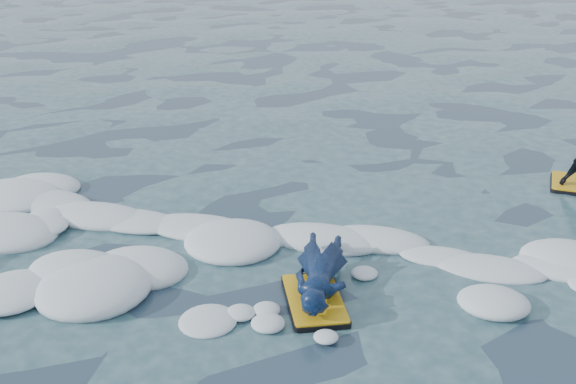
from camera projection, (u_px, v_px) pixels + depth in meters
name	position (u px, v px, depth m)	size (l,w,h in m)	color
ground	(203.00, 304.00, 6.82)	(120.00, 120.00, 0.00)	#1B2841
foam_band	(239.00, 255.00, 7.73)	(12.00, 3.10, 0.30)	silver
prone_woman_unit	(320.00, 275.00, 6.95)	(0.86, 1.53, 0.36)	black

